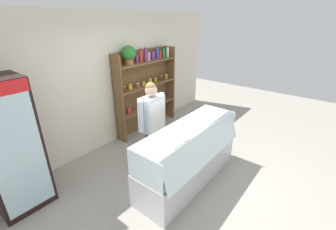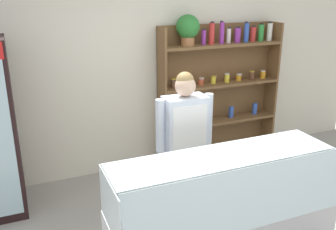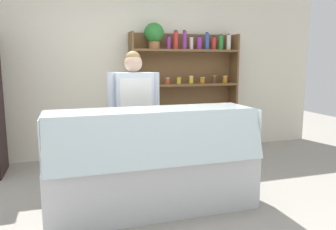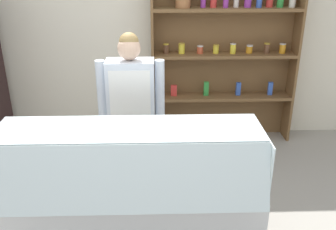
# 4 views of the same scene
# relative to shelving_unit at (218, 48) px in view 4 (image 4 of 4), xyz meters

# --- Properties ---
(back_wall) EXTENTS (6.80, 0.10, 2.70)m
(back_wall) POSITION_rel_shelving_unit_xyz_m (-0.87, 0.18, 0.17)
(back_wall) COLOR silver
(back_wall) RESTS_ON ground
(shelving_unit) EXTENTS (1.75, 0.30, 2.05)m
(shelving_unit) POSITION_rel_shelving_unit_xyz_m (0.00, 0.00, 0.00)
(shelving_unit) COLOR brown
(shelving_unit) RESTS_ON ground
(deli_display_case) EXTENTS (2.04, 0.71, 1.01)m
(deli_display_case) POSITION_rel_shelving_unit_xyz_m (-0.97, -1.93, -0.87)
(deli_display_case) COLOR silver
(deli_display_case) RESTS_ON ground
(shop_clerk) EXTENTS (0.63, 0.25, 1.59)m
(shop_clerk) POSITION_rel_shelving_unit_xyz_m (-0.99, -1.16, -0.25)
(shop_clerk) COLOR #383D51
(shop_clerk) RESTS_ON ground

